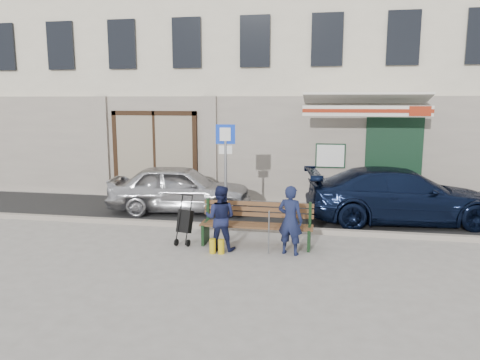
% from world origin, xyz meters
% --- Properties ---
extents(ground, '(80.00, 80.00, 0.00)m').
position_xyz_m(ground, '(0.00, 0.00, 0.00)').
color(ground, '#9E9991').
rests_on(ground, ground).
extents(asphalt_lane, '(60.00, 3.20, 0.01)m').
position_xyz_m(asphalt_lane, '(0.00, 3.10, 0.01)').
color(asphalt_lane, '#282828').
rests_on(asphalt_lane, ground).
extents(curb, '(60.00, 0.18, 0.12)m').
position_xyz_m(curb, '(0.00, 1.50, 0.06)').
color(curb, '#9E9384').
rests_on(curb, ground).
extents(building, '(20.00, 8.27, 10.00)m').
position_xyz_m(building, '(0.01, 8.45, 4.97)').
color(building, beige).
rests_on(building, ground).
extents(car_silver, '(4.08, 2.08, 1.33)m').
position_xyz_m(car_silver, '(-1.78, 3.00, 0.67)').
color(car_silver, '#B4B4B9').
rests_on(car_silver, ground).
extents(car_navy, '(5.02, 2.59, 1.39)m').
position_xyz_m(car_navy, '(4.07, 2.94, 0.70)').
color(car_navy, black).
rests_on(car_navy, ground).
extents(parking_sign, '(0.47, 0.10, 2.51)m').
position_xyz_m(parking_sign, '(-0.21, 1.72, 1.67)').
color(parking_sign, gray).
rests_on(parking_sign, ground).
extents(bench, '(2.40, 1.17, 0.98)m').
position_xyz_m(bench, '(0.71, 0.35, 0.46)').
color(bench, brown).
rests_on(bench, ground).
extents(man, '(0.59, 0.46, 1.41)m').
position_xyz_m(man, '(1.51, -0.08, 0.71)').
color(man, '#151C3B').
rests_on(man, ground).
extents(woman, '(0.68, 0.54, 1.35)m').
position_xyz_m(woman, '(0.06, -0.04, 0.68)').
color(woman, '#151A3C').
rests_on(woman, ground).
extents(stroller, '(0.37, 0.48, 1.06)m').
position_xyz_m(stroller, '(-0.79, 0.22, 0.47)').
color(stroller, black).
rests_on(stroller, ground).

